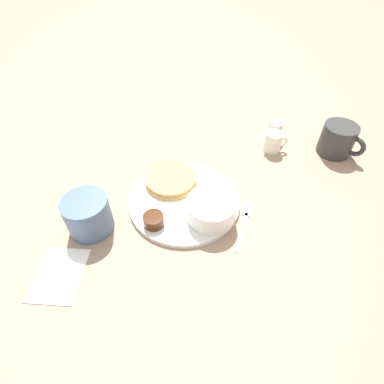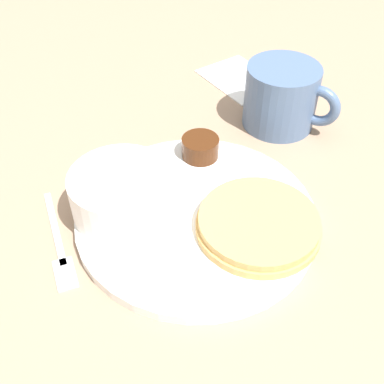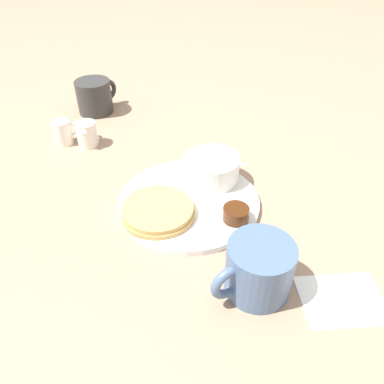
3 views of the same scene
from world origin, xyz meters
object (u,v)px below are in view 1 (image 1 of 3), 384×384
at_px(creamer_pitcher_far, 275,131).
at_px(fork, 245,219).
at_px(creamer_pitcher_near, 273,142).
at_px(plate, 185,201).
at_px(coffee_mug, 88,214).
at_px(bowl, 211,209).
at_px(second_mug, 338,140).

bearing_deg(creamer_pitcher_far, fork, -12.47).
xyz_separation_m(creamer_pitcher_near, fork, (0.27, -0.07, -0.03)).
relative_size(plate, creamer_pitcher_far, 4.51).
height_order(coffee_mug, fork, coffee_mug).
relative_size(bowl, coffee_mug, 0.90).
bearing_deg(creamer_pitcher_far, creamer_pitcher_near, -6.69).
bearing_deg(coffee_mug, bowl, 102.99).
relative_size(plate, fork, 1.79).
xyz_separation_m(creamer_pitcher_near, creamer_pitcher_far, (-0.06, 0.01, -0.00)).
bearing_deg(bowl, plate, -122.65).
relative_size(coffee_mug, fork, 0.82).
bearing_deg(bowl, second_mug, 133.50).
relative_size(plate, second_mug, 2.35).
bearing_deg(fork, coffee_mug, -77.96).
xyz_separation_m(plate, fork, (0.03, 0.14, -0.00)).
relative_size(fork, second_mug, 1.31).
relative_size(coffee_mug, creamer_pitcher_far, 2.07).
xyz_separation_m(bowl, second_mug, (-0.30, 0.32, 0.00)).
bearing_deg(second_mug, fork, -39.65).
bearing_deg(creamer_pitcher_far, second_mug, 76.88).
bearing_deg(creamer_pitcher_near, bowl, -26.94).
bearing_deg(creamer_pitcher_far, bowl, -23.86).
distance_m(coffee_mug, creamer_pitcher_far, 0.57).
bearing_deg(bowl, creamer_pitcher_near, 153.06).
distance_m(coffee_mug, fork, 0.34).
xyz_separation_m(plate, coffee_mug, (0.10, -0.19, 0.04)).
height_order(bowl, creamer_pitcher_near, bowl).
bearing_deg(second_mug, creamer_pitcher_far, -103.12).
height_order(creamer_pitcher_near, creamer_pitcher_far, same).
bearing_deg(bowl, creamer_pitcher_far, 156.14).
relative_size(creamer_pitcher_far, fork, 0.40).
distance_m(plate, creamer_pitcher_far, 0.37).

